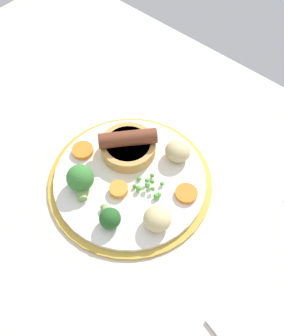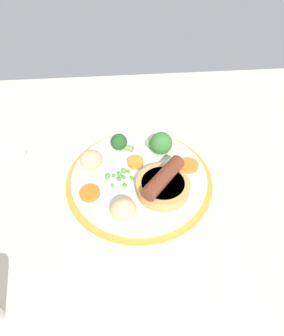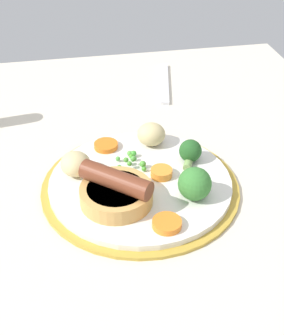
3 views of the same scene
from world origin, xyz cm
name	(u,v)px [view 1 (image 1 of 3)]	position (x,y,z in cm)	size (l,w,h in cm)	color
dining_table	(106,174)	(0.00, 0.00, 1.50)	(110.00, 80.00, 3.00)	beige
dinner_plate	(130,180)	(-5.10, -0.94, 3.57)	(28.82, 28.82, 1.40)	#B79333
sausage_pudding	(128,145)	(-1.03, -4.99, 6.24)	(9.94, 9.94, 5.12)	tan
pea_pile	(149,186)	(-9.02, -1.41, 5.19)	(5.51, 4.65, 1.70)	#4B9932
broccoli_floret_near	(79,178)	(0.13, 5.70, 6.64)	(5.56, 5.10, 4.64)	#387A33
broccoli_floret_far	(110,218)	(-8.56, 7.41, 6.06)	(4.82, 3.55, 3.47)	#235623
potato_chunk_0	(178,151)	(-8.46, -9.90, 6.15)	(4.60, 4.37, 3.50)	#CCB77F
potato_chunk_1	(157,219)	(-14.33, 2.58, 6.18)	(4.51, 4.45, 3.56)	#CCB77F
carrot_slice_2	(83,150)	(5.03, 0.64, 4.86)	(3.82, 3.82, 0.91)	orange
carrot_slice_3	(119,189)	(-5.56, 2.30, 4.99)	(3.19, 3.19, 1.17)	orange
carrot_slice_6	(186,193)	(-14.52, -4.74, 4.81)	(3.79, 3.79, 0.82)	orange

